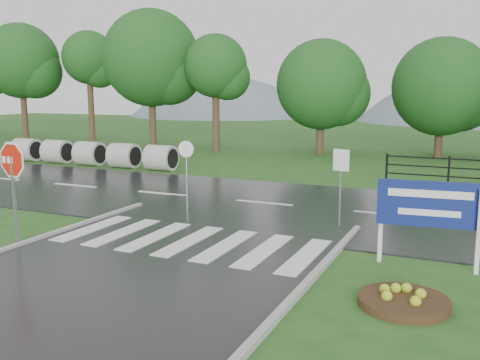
% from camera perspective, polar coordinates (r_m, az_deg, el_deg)
% --- Properties ---
extents(ground, '(120.00, 120.00, 0.00)m').
position_cam_1_polar(ground, '(9.69, -20.65, -13.92)').
color(ground, '#24521B').
rests_on(ground, ground).
extents(main_road, '(90.00, 8.00, 0.04)m').
position_cam_1_polar(main_road, '(17.82, 2.58, -2.59)').
color(main_road, black).
rests_on(main_road, ground).
extents(crosswalk, '(6.50, 2.80, 0.02)m').
position_cam_1_polar(crosswalk, '(13.42, -5.40, -6.45)').
color(crosswalk, silver).
rests_on(crosswalk, ground).
extents(hills, '(102.00, 48.00, 48.00)m').
position_cam_1_polar(hills, '(73.81, 21.28, -6.21)').
color(hills, slate).
rests_on(hills, ground).
extents(treeline, '(83.20, 5.20, 10.00)m').
position_cam_1_polar(treeline, '(30.90, 14.02, 2.34)').
color(treeline, '#154517').
rests_on(treeline, ground).
extents(culvert_pipes, '(9.70, 1.20, 1.20)m').
position_cam_1_polar(culvert_pipes, '(27.89, -15.73, 2.74)').
color(culvert_pipes, '#9E9B93').
rests_on(culvert_pipes, ground).
extents(stop_sign, '(1.20, 0.18, 2.72)m').
position_cam_1_polar(stop_sign, '(13.82, -23.11, 1.06)').
color(stop_sign, '#939399').
rests_on(stop_sign, ground).
extents(estate_billboard, '(2.14, 0.28, 1.88)m').
position_cam_1_polar(estate_billboard, '(11.94, 19.55, -2.89)').
color(estate_billboard, silver).
rests_on(estate_billboard, ground).
extents(flower_bed, '(1.59, 1.59, 0.32)m').
position_cam_1_polar(flower_bed, '(10.04, 17.06, -12.13)').
color(flower_bed, '#332111').
rests_on(flower_bed, ground).
extents(reg_sign_small, '(0.47, 0.15, 2.18)m').
position_cam_1_polar(reg_sign_small, '(14.76, 10.71, 0.78)').
color(reg_sign_small, '#939399').
rests_on(reg_sign_small, ground).
extents(reg_sign_round, '(0.51, 0.08, 2.20)m').
position_cam_1_polar(reg_sign_round, '(16.73, -5.73, 1.44)').
color(reg_sign_round, '#939399').
rests_on(reg_sign_round, ground).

